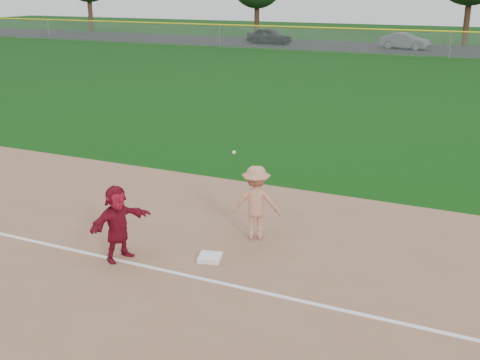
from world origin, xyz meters
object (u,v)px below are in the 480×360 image
at_px(base_runner, 118,223).
at_px(car_mid, 405,41).
at_px(car_left, 269,36).
at_px(first_base, 210,258).

height_order(base_runner, car_mid, base_runner).
relative_size(base_runner, car_left, 0.36).
xyz_separation_m(first_base, base_runner, (-1.71, -0.73, 0.74)).
bearing_deg(car_mid, base_runner, -167.00).
distance_m(base_runner, car_left, 48.14).
relative_size(first_base, car_mid, 0.11).
bearing_deg(car_mid, car_left, 101.55).
distance_m(car_left, car_mid, 12.77).
bearing_deg(car_left, base_runner, -159.07).
bearing_deg(car_left, first_base, -156.86).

